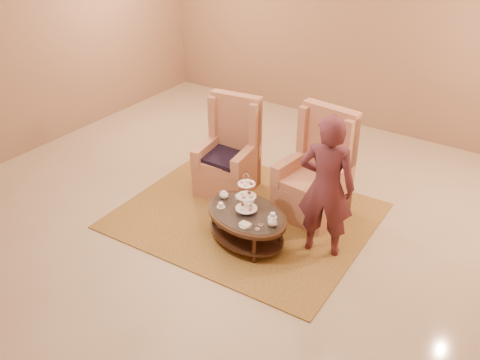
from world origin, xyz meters
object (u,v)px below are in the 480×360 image
Objects in this scene: tea_table at (246,218)px; armchair_left at (230,159)px; armchair_right at (317,180)px; person at (326,187)px.

armchair_left is (-0.91, 0.95, 0.11)m from tea_table.
armchair_right is at bearing -2.64° from armchair_left.
armchair_left is at bearing -168.27° from armchair_right.
person is (0.46, -0.73, 0.40)m from armchair_right.
person is (0.84, 0.35, 0.53)m from tea_table.
armchair_right is (1.29, 0.13, 0.02)m from armchair_left.
person reaches higher than armchair_right.
armchair_left is 1.30m from armchair_right.
armchair_right is (0.38, 1.08, 0.13)m from tea_table.
person is at bearing -51.56° from armchair_right.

